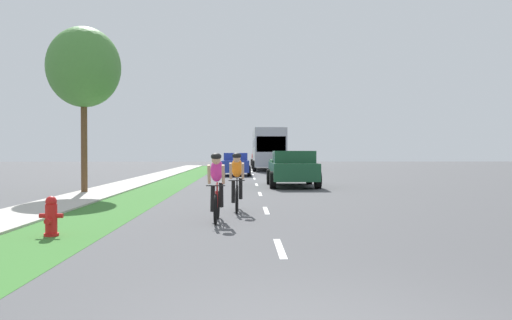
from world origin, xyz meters
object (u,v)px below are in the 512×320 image
at_px(cyclist_trailing, 237,181).
at_px(sedan_blue, 236,164).
at_px(pickup_dark_green, 292,169).
at_px(fire_hydrant_red, 51,217).
at_px(suv_red, 260,157).
at_px(street_tree_near, 84,68).
at_px(cyclist_lead, 217,186).
at_px(bus_silver, 268,147).

height_order(cyclist_trailing, sedan_blue, cyclist_trailing).
distance_m(pickup_dark_green, sedan_blue, 11.48).
distance_m(fire_hydrant_red, suv_red, 52.19).
bearing_deg(street_tree_near, suv_red, 79.10).
xyz_separation_m(cyclist_lead, suv_red, (2.45, 49.93, 0.14)).
height_order(fire_hydrant_red, pickup_dark_green, pickup_dark_green).
relative_size(cyclist_lead, cyclist_trailing, 1.00).
xyz_separation_m(cyclist_lead, bus_silver, (2.68, 34.07, 1.17)).
height_order(cyclist_trailing, pickup_dark_green, pickup_dark_green).
xyz_separation_m(cyclist_trailing, pickup_dark_green, (2.41, 10.11, 0.02)).
distance_m(fire_hydrant_red, cyclist_trailing, 5.33).
distance_m(pickup_dark_green, street_tree_near, 10.03).
height_order(pickup_dark_green, suv_red, suv_red).
xyz_separation_m(fire_hydrant_red, bus_silver, (5.72, 36.04, 1.61)).
height_order(cyclist_lead, pickup_dark_green, pickup_dark_green).
height_order(cyclist_trailing, street_tree_near, street_tree_near).
bearing_deg(sedan_blue, suv_red, 84.86).
distance_m(cyclist_lead, bus_silver, 34.20).
bearing_deg(cyclist_lead, bus_silver, 85.50).
relative_size(cyclist_lead, suv_red, 0.37).
bearing_deg(cyclist_lead, sedan_blue, 89.87).
bearing_deg(pickup_dark_green, bus_silver, 90.42).
bearing_deg(cyclist_trailing, bus_silver, 85.98).
relative_size(cyclist_trailing, sedan_blue, 0.40).
distance_m(sedan_blue, suv_red, 26.74).
relative_size(bus_silver, street_tree_near, 1.81).
xyz_separation_m(pickup_dark_green, street_tree_near, (-8.39, -3.77, 4.00)).
bearing_deg(cyclist_trailing, pickup_dark_green, 76.58).
relative_size(fire_hydrant_red, pickup_dark_green, 0.15).
distance_m(cyclist_lead, cyclist_trailing, 2.10).
bearing_deg(pickup_dark_green, cyclist_trailing, -103.42).
bearing_deg(pickup_dark_green, sedan_blue, 104.05).
relative_size(cyclist_trailing, pickup_dark_green, 0.34).
bearing_deg(sedan_blue, cyclist_trailing, -88.98).
bearing_deg(street_tree_near, pickup_dark_green, 24.19).
bearing_deg(street_tree_near, sedan_blue, 69.42).
bearing_deg(cyclist_lead, suv_red, 87.19).
bearing_deg(fire_hydrant_red, bus_silver, 80.98).
distance_m(cyclist_trailing, pickup_dark_green, 10.39).
bearing_deg(street_tree_near, fire_hydrant_red, -76.40).
height_order(pickup_dark_green, bus_silver, bus_silver).
distance_m(cyclist_lead, suv_red, 49.99).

